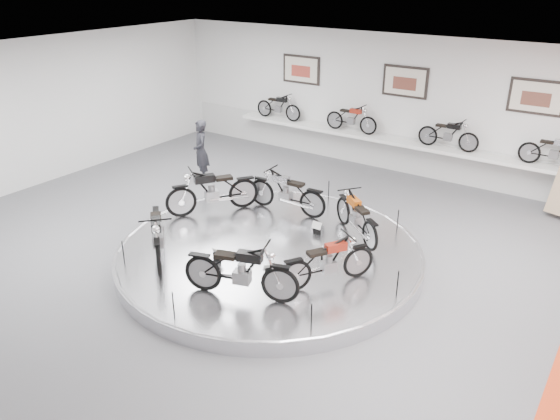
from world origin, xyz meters
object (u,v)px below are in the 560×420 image
Objects in this scene: shelf at (396,141)px; bike_a at (356,216)px; bike_c at (213,190)px; bike_b at (287,192)px; bike_f at (328,261)px; display_platform at (270,254)px; bike_d at (157,234)px; bike_e at (241,270)px; visitor at (201,151)px.

shelf is 5.07m from bike_a.
shelf is at bearing -166.21° from bike_c.
bike_b is (-0.73, -4.68, -0.18)m from shelf.
bike_c is 4.08m from bike_f.
display_platform is at bearing 109.27° from bike_b.
bike_d is at bearing 71.99° from bike_b.
bike_a is at bearing 90.52° from bike_d.
bike_e is at bearing 38.43° from bike_d.
bike_f is (3.87, -1.27, -0.09)m from bike_c.
visitor reaches higher than bike_b.
bike_f is (1.72, -0.56, 0.63)m from display_platform.
display_platform is at bearing 92.13° from bike_e.
bike_c is at bearing 161.85° from display_platform.
bike_d is at bearing 157.34° from bike_e.
bike_d is at bearing -134.29° from display_platform.
bike_c is at bearing 49.92° from bike_a.
shelf is 6.05× the size of bike_e.
shelf is at bearing -102.47° from bike_b.
shelf is (0.00, 6.40, 0.85)m from display_platform.
display_platform is 3.58× the size of visitor.
bike_e is 1.02× the size of visitor.
bike_d reaches higher than bike_a.
bike_f is at bearing 140.00° from bike_a.
bike_a reaches higher than display_platform.
display_platform is 2.04m from bike_e.
bike_f reaches higher than shelf.
bike_a is at bearing -75.77° from shelf.
bike_b is (-1.97, 0.24, 0.03)m from bike_a.
bike_d reaches higher than bike_f.
bike_a is 3.49m from bike_c.
bike_f is at bearing -76.13° from shelf.
bike_c is at bearing -110.74° from shelf.
shelf is 6.09m from bike_c.
bike_c is (-3.40, -0.78, 0.08)m from bike_a.
bike_e is at bearing 82.96° from bike_c.
bike_c reaches higher than shelf.
bike_e reaches higher than bike_d.
bike_f is (3.30, 1.06, -0.05)m from bike_d.
bike_a is at bearing 137.43° from bike_c.
bike_a is 0.94× the size of bike_b.
bike_f is (1.72, -6.96, -0.22)m from shelf.
bike_e is (2.25, -0.17, 0.00)m from bike_d.
bike_c reaches higher than bike_a.
bike_f is at bearing 60.67° from bike_d.
bike_f is at bearing 106.41° from bike_c.
shelf is at bearing 46.38° from bike_f.
bike_b is 0.92× the size of bike_c.
bike_b is at bearing 30.23° from bike_a.
bike_b reaches higher than bike_f.
bike_d is 2.26m from bike_e.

